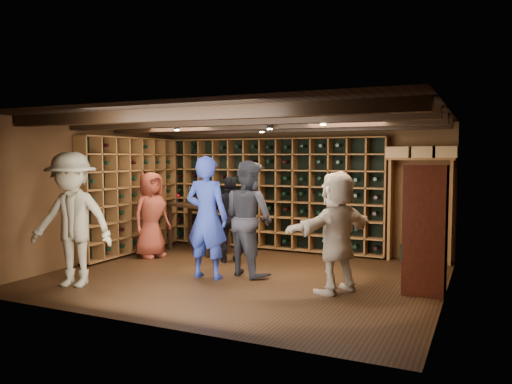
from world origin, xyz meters
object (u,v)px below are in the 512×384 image
at_px(guest_khaki, 72,219).
at_px(guest_beige, 337,232).
at_px(display_cabinet, 425,232).
at_px(tasting_table, 198,210).
at_px(guest_woman_black, 231,219).
at_px(man_blue_shirt, 207,217).
at_px(man_grey_suit, 249,218).
at_px(guest_red_floral, 151,215).

bearing_deg(guest_khaki, guest_beige, 6.09).
height_order(display_cabinet, tasting_table, display_cabinet).
height_order(guest_woman_black, guest_khaki, guest_khaki).
height_order(man_blue_shirt, guest_beige, man_blue_shirt).
bearing_deg(man_blue_shirt, guest_woman_black, -82.59).
bearing_deg(guest_khaki, guest_woman_black, 47.85).
relative_size(display_cabinet, man_grey_suit, 0.96).
bearing_deg(guest_beige, guest_khaki, -41.98).
xyz_separation_m(guest_red_floral, guest_woman_black, (1.56, 0.24, -0.03)).
height_order(man_grey_suit, guest_khaki, guest_khaki).
xyz_separation_m(man_blue_shirt, man_grey_suit, (0.50, 0.45, -0.04)).
bearing_deg(guest_red_floral, display_cabinet, -81.44).
relative_size(guest_khaki, tasting_table, 1.40).
xyz_separation_m(display_cabinet, tasting_table, (-4.43, 1.29, -0.02)).
relative_size(guest_red_floral, guest_khaki, 0.82).
bearing_deg(display_cabinet, man_blue_shirt, -170.82).
bearing_deg(man_grey_suit, guest_khaki, 64.17).
height_order(man_grey_suit, guest_red_floral, man_grey_suit).
height_order(display_cabinet, man_blue_shirt, man_blue_shirt).
bearing_deg(man_grey_suit, guest_woman_black, -22.36).
distance_m(guest_red_floral, guest_beige, 3.93).
distance_m(man_grey_suit, guest_red_floral, 2.34).
relative_size(guest_woman_black, guest_beige, 0.91).
distance_m(guest_khaki, guest_beige, 3.81).
bearing_deg(display_cabinet, tasting_table, 163.82).
bearing_deg(man_grey_suit, guest_red_floral, 11.74).
height_order(man_blue_shirt, guest_khaki, guest_khaki).
relative_size(man_blue_shirt, guest_beige, 1.12).
height_order(guest_red_floral, guest_khaki, guest_khaki).
relative_size(display_cabinet, guest_khaki, 0.89).
distance_m(man_blue_shirt, tasting_table, 2.20).
xyz_separation_m(display_cabinet, man_grey_suit, (-2.67, -0.06, 0.06)).
relative_size(man_blue_shirt, guest_red_floral, 1.18).
xyz_separation_m(display_cabinet, man_blue_shirt, (-3.17, -0.51, 0.09)).
distance_m(display_cabinet, guest_beige, 1.21).
distance_m(man_grey_suit, guest_khaki, 2.65).
xyz_separation_m(man_blue_shirt, guest_red_floral, (-1.77, 0.96, -0.15)).
distance_m(guest_beige, tasting_table, 3.75).
bearing_deg(man_blue_shirt, guest_beige, 179.10).
relative_size(man_grey_suit, guest_woman_black, 1.19).
height_order(guest_beige, tasting_table, guest_beige).
bearing_deg(guest_beige, tasting_table, -89.56).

